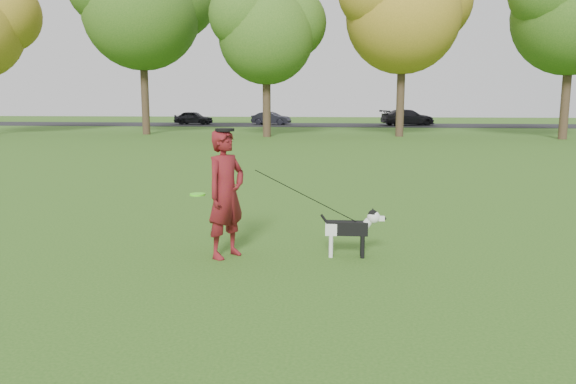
# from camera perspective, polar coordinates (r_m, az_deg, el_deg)

# --- Properties ---
(ground) EXTENTS (120.00, 120.00, 0.00)m
(ground) POSITION_cam_1_polar(r_m,az_deg,el_deg) (8.56, 2.62, -6.43)
(ground) COLOR #285116
(ground) RESTS_ON ground
(road) EXTENTS (120.00, 7.00, 0.02)m
(road) POSITION_cam_1_polar(r_m,az_deg,el_deg) (48.28, 4.81, 6.79)
(road) COLOR black
(road) RESTS_ON ground
(man) EXTENTS (0.77, 0.83, 1.91)m
(man) POSITION_cam_1_polar(r_m,az_deg,el_deg) (8.33, -6.32, -0.19)
(man) COLOR #5E0D1F
(man) RESTS_ON ground
(dog) EXTENTS (0.98, 0.20, 0.75)m
(dog) POSITION_cam_1_polar(r_m,az_deg,el_deg) (8.42, 6.52, -3.56)
(dog) COLOR black
(dog) RESTS_ON ground
(car_left) EXTENTS (3.50, 1.83, 1.14)m
(car_left) POSITION_cam_1_polar(r_m,az_deg,el_deg) (49.89, -9.57, 7.45)
(car_left) COLOR black
(car_left) RESTS_ON road
(car_mid) EXTENTS (3.47, 1.76, 1.09)m
(car_mid) POSITION_cam_1_polar(r_m,az_deg,el_deg) (48.61, -1.72, 7.50)
(car_mid) COLOR black
(car_mid) RESTS_ON road
(car_right) EXTENTS (4.92, 3.29, 1.32)m
(car_right) POSITION_cam_1_polar(r_m,az_deg,el_deg) (48.59, 12.08, 7.43)
(car_right) COLOR black
(car_right) RESTS_ON road
(man_held_items) EXTENTS (2.53, 0.34, 1.42)m
(man_held_items) POSITION_cam_1_polar(r_m,az_deg,el_deg) (8.23, 2.00, -0.49)
(man_held_items) COLOR #55F81F
(man_held_items) RESTS_ON ground
(tree_row) EXTENTS (51.74, 8.86, 12.01)m
(tree_row) POSITION_cam_1_polar(r_m,az_deg,el_deg) (34.70, 2.32, 17.96)
(tree_row) COLOR #38281C
(tree_row) RESTS_ON ground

